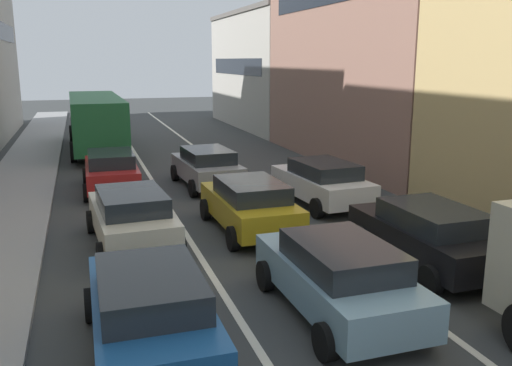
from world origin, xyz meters
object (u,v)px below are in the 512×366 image
object	(u,v)px
hatchback_centre_lane_third	(250,204)
bus_mid_queue_primary	(96,118)
sedan_left_lane_fourth	(111,170)
sedan_centre_lane_second	(338,275)
wagon_right_lane_far	(322,181)
sedan_right_lane_behind_truck	(428,234)
wagon_left_lane_second	(150,309)
coupe_centre_lane_fourth	(207,166)
sedan_left_lane_third	(132,216)

from	to	relation	value
hatchback_centre_lane_third	bus_mid_queue_primary	bearing A→B (deg)	11.69
hatchback_centre_lane_third	sedan_left_lane_fourth	distance (m)	7.11
sedan_centre_lane_second	bus_mid_queue_primary	bearing A→B (deg)	9.00
sedan_centre_lane_second	bus_mid_queue_primary	distance (m)	21.80
sedan_centre_lane_second	wagon_right_lane_far	distance (m)	8.20
hatchback_centre_lane_third	wagon_right_lane_far	distance (m)	3.77
sedan_right_lane_behind_truck	bus_mid_queue_primary	bearing A→B (deg)	17.90
wagon_left_lane_second	sedan_right_lane_behind_truck	size ratio (longest dim) A/B	0.99
sedan_left_lane_fourth	sedan_right_lane_behind_truck	size ratio (longest dim) A/B	1.00
wagon_left_lane_second	bus_mid_queue_primary	bearing A→B (deg)	0.28
sedan_centre_lane_second	wagon_left_lane_second	distance (m)	3.59
bus_mid_queue_primary	sedan_centre_lane_second	bearing A→B (deg)	-171.23
wagon_left_lane_second	coupe_centre_lane_fourth	xyz separation A→B (m)	(3.61, 11.73, 0.00)
hatchback_centre_lane_third	sedan_left_lane_third	world-z (taller)	same
sedan_right_lane_behind_truck	wagon_left_lane_second	bearing A→B (deg)	105.74
coupe_centre_lane_fourth	sedan_left_lane_fourth	bearing A→B (deg)	80.56
bus_mid_queue_primary	wagon_left_lane_second	bearing A→B (deg)	179.34
sedan_centre_lane_second	sedan_left_lane_fourth	size ratio (longest dim) A/B	1.00
sedan_centre_lane_second	wagon_right_lane_far	bearing A→B (deg)	-23.08
sedan_left_lane_fourth	bus_mid_queue_primary	size ratio (longest dim) A/B	0.41
hatchback_centre_lane_third	bus_mid_queue_primary	world-z (taller)	bus_mid_queue_primary
wagon_right_lane_far	hatchback_centre_lane_third	bearing A→B (deg)	119.06
coupe_centre_lane_fourth	wagon_right_lane_far	world-z (taller)	same
coupe_centre_lane_fourth	wagon_right_lane_far	bearing A→B (deg)	-144.01
sedan_centre_lane_second	bus_mid_queue_primary	size ratio (longest dim) A/B	0.41
hatchback_centre_lane_third	sedan_right_lane_behind_truck	size ratio (longest dim) A/B	1.00
sedan_left_lane_fourth	sedan_right_lane_behind_truck	bearing A→B (deg)	-146.32
wagon_left_lane_second	sedan_left_lane_third	distance (m)	5.66
sedan_centre_lane_second	sedan_left_lane_third	xyz separation A→B (m)	(-3.34, 5.29, 0.00)
wagon_left_lane_second	sedan_centre_lane_second	bearing A→B (deg)	-84.13
sedan_right_lane_behind_truck	wagon_right_lane_far	world-z (taller)	same
bus_mid_queue_primary	sedan_left_lane_fourth	bearing A→B (deg)	-179.86
hatchback_centre_lane_third	wagon_right_lane_far	world-z (taller)	same
hatchback_centre_lane_third	sedan_left_lane_third	xyz separation A→B (m)	(-3.30, -0.24, 0.00)
sedan_centre_lane_second	wagon_right_lane_far	world-z (taller)	same
wagon_left_lane_second	wagon_right_lane_far	distance (m)	10.39
sedan_left_lane_third	wagon_right_lane_far	world-z (taller)	same
coupe_centre_lane_fourth	sedan_left_lane_fourth	size ratio (longest dim) A/B	1.02
sedan_left_lane_third	wagon_left_lane_second	bearing A→B (deg)	174.21
sedan_centre_lane_second	wagon_left_lane_second	xyz separation A→B (m)	(-3.57, -0.37, 0.00)
coupe_centre_lane_fourth	bus_mid_queue_primary	distance (m)	10.80
sedan_centre_lane_second	sedan_right_lane_behind_truck	xyz separation A→B (m)	(3.13, 1.66, 0.00)
sedan_left_lane_third	coupe_centre_lane_fourth	bearing A→B (deg)	-32.55
hatchback_centre_lane_third	sedan_left_lane_third	bearing A→B (deg)	93.10
sedan_left_lane_third	bus_mid_queue_primary	world-z (taller)	bus_mid_queue_primary
sedan_left_lane_third	sedan_left_lane_fourth	xyz separation A→B (m)	(-0.15, 6.46, 0.00)
wagon_right_lane_far	wagon_left_lane_second	bearing A→B (deg)	135.97
sedan_left_lane_fourth	wagon_right_lane_far	distance (m)	7.81
wagon_left_lane_second	sedan_left_lane_fourth	xyz separation A→B (m)	(0.08, 12.12, 0.00)
sedan_centre_lane_second	sedan_right_lane_behind_truck	world-z (taller)	same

